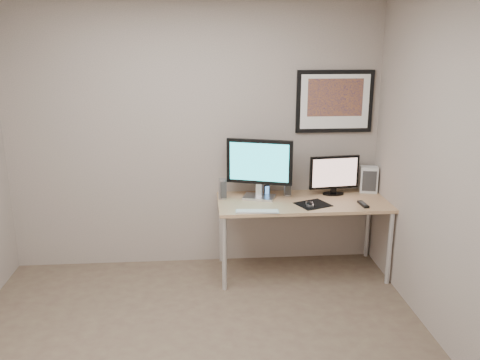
{
  "coord_description": "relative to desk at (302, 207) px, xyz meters",
  "views": [
    {
      "loc": [
        0.05,
        -3.15,
        2.21
      ],
      "look_at": [
        0.39,
        1.1,
        1.02
      ],
      "focal_mm": 38.0,
      "sensor_mm": 36.0,
      "label": 1
    }
  ],
  "objects": [
    {
      "name": "speaker_left",
      "position": [
        -0.75,
        0.12,
        0.16
      ],
      "size": [
        0.09,
        0.09,
        0.19
      ],
      "primitive_type": "cylinder",
      "rotation": [
        0.0,
        0.0,
        0.19
      ],
      "color": "#B9BABF",
      "rests_on": "desk"
    },
    {
      "name": "remote",
      "position": [
        0.53,
        -0.18,
        0.08
      ],
      "size": [
        0.06,
        0.19,
        0.02
      ],
      "primitive_type": "cube",
      "rotation": [
        0.0,
        0.0,
        0.07
      ],
      "color": "black",
      "rests_on": "desk"
    },
    {
      "name": "monitor_large",
      "position": [
        -0.4,
        0.11,
        0.38
      ],
      "size": [
        0.61,
        0.28,
        0.57
      ],
      "rotation": [
        0.0,
        0.0,
        -0.31
      ],
      "color": "#B9BABF",
      "rests_on": "desk"
    },
    {
      "name": "speaker_right",
      "position": [
        -0.12,
        0.17,
        0.16
      ],
      "size": [
        0.08,
        0.08,
        0.19
      ],
      "primitive_type": "cylinder",
      "rotation": [
        0.0,
        0.0,
        -0.05
      ],
      "color": "#B9BABF",
      "rests_on": "desk"
    },
    {
      "name": "desk",
      "position": [
        0.0,
        0.0,
        0.0
      ],
      "size": [
        1.6,
        0.7,
        0.73
      ],
      "color": "#9A794A",
      "rests_on": "floor"
    },
    {
      "name": "mouse",
      "position": [
        0.03,
        -0.16,
        0.09
      ],
      "size": [
        0.07,
        0.11,
        0.04
      ],
      "primitive_type": "ellipsoid",
      "rotation": [
        0.0,
        0.0,
        -0.11
      ],
      "color": "black",
      "rests_on": "mousepad"
    },
    {
      "name": "keyboard",
      "position": [
        -0.47,
        -0.29,
        0.07
      ],
      "size": [
        0.39,
        0.14,
        0.01
      ],
      "primitive_type": "cube",
      "rotation": [
        0.0,
        0.0,
        -0.09
      ],
      "color": "#B9B9BE",
      "rests_on": "desk"
    },
    {
      "name": "room",
      "position": [
        -1.0,
        -0.9,
        0.98
      ],
      "size": [
        3.6,
        3.6,
        3.6
      ],
      "color": "white",
      "rests_on": "ground"
    },
    {
      "name": "phone_dock",
      "position": [
        -0.32,
        0.16,
        0.12
      ],
      "size": [
        0.07,
        0.07,
        0.12
      ],
      "primitive_type": "cube",
      "rotation": [
        0.0,
        0.0,
        0.38
      ],
      "color": "black",
      "rests_on": "desk"
    },
    {
      "name": "mousepad",
      "position": [
        0.07,
        -0.13,
        0.07
      ],
      "size": [
        0.36,
        0.34,
        0.0
      ],
      "primitive_type": "cube",
      "rotation": [
        0.0,
        0.0,
        0.4
      ],
      "color": "black",
      "rests_on": "desk"
    },
    {
      "name": "floor",
      "position": [
        -1.0,
        -1.35,
        -0.66
      ],
      "size": [
        3.6,
        3.6,
        0.0
      ],
      "primitive_type": "plane",
      "color": "brown",
      "rests_on": "ground"
    },
    {
      "name": "framed_art",
      "position": [
        0.35,
        0.33,
        0.96
      ],
      "size": [
        0.75,
        0.04,
        0.6
      ],
      "color": "black",
      "rests_on": "room"
    },
    {
      "name": "fan_unit",
      "position": [
        0.71,
        0.23,
        0.19
      ],
      "size": [
        0.19,
        0.16,
        0.26
      ],
      "primitive_type": "cube",
      "rotation": [
        0.0,
        0.0,
        -0.22
      ],
      "color": "silver",
      "rests_on": "desk"
    },
    {
      "name": "monitor_tv",
      "position": [
        0.34,
        0.17,
        0.27
      ],
      "size": [
        0.5,
        0.14,
        0.39
      ],
      "rotation": [
        0.0,
        0.0,
        0.12
      ],
      "color": "black",
      "rests_on": "desk"
    }
  ]
}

